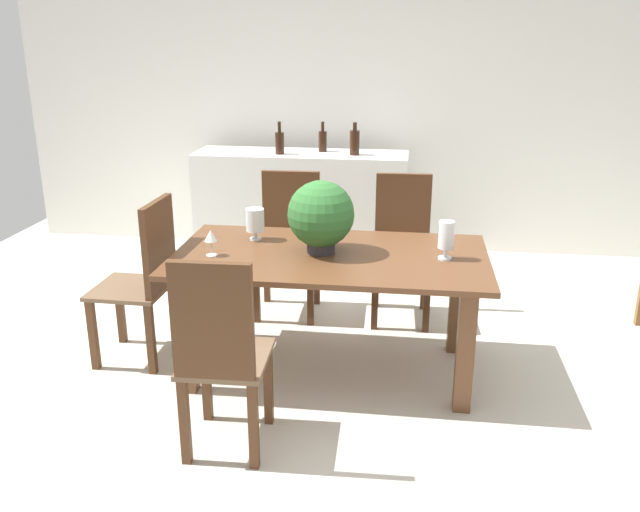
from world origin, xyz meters
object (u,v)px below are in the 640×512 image
object	(u,v)px
kitchen_counter	(301,208)
wine_bottle_amber	(323,141)
crystal_vase_center_near	(446,236)
chair_near_left	(220,351)
flower_centerpiece	(321,215)
wine_bottle_green	(355,142)
dining_table	(330,275)
chair_far_left	(289,235)
crystal_vase_left	(255,221)
wine_bottle_tall	(280,142)
chair_head_end	(146,274)
wine_glass	(211,237)
chair_far_right	(402,240)

from	to	relation	value
kitchen_counter	wine_bottle_amber	distance (m)	0.62
crystal_vase_center_near	chair_near_left	bearing A→B (deg)	-138.99
flower_centerpiece	wine_bottle_green	size ratio (longest dim) A/B	1.56
dining_table	crystal_vase_center_near	bearing A→B (deg)	-0.71
chair_far_left	flower_centerpiece	bearing A→B (deg)	-69.95
crystal_vase_left	flower_centerpiece	bearing A→B (deg)	-23.63
kitchen_counter	wine_bottle_tall	world-z (taller)	wine_bottle_tall
chair_far_left	wine_bottle_green	distance (m)	1.21
chair_head_end	wine_glass	xyz separation A→B (m)	(0.46, -0.12, 0.29)
wine_bottle_green	wine_bottle_tall	world-z (taller)	wine_bottle_tall
chair_head_end	crystal_vase_center_near	xyz separation A→B (m)	(1.79, -0.01, 0.31)
chair_head_end	wine_bottle_green	size ratio (longest dim) A/B	3.79
crystal_vase_left	wine_bottle_tall	bearing A→B (deg)	95.74
chair_near_left	flower_centerpiece	size ratio (longest dim) A/B	2.44
chair_far_left	crystal_vase_center_near	distance (m)	1.45
chair_far_left	chair_far_right	distance (m)	0.82
crystal_vase_left	wine_glass	distance (m)	0.38
chair_far_left	wine_bottle_amber	size ratio (longest dim) A/B	3.96
dining_table	crystal_vase_left	distance (m)	0.59
wine_glass	kitchen_counter	bearing A→B (deg)	85.17
crystal_vase_left	wine_bottle_green	bearing A→B (deg)	75.19
crystal_vase_left	crystal_vase_center_near	xyz separation A→B (m)	(1.14, -0.22, 0.01)
chair_head_end	kitchen_counter	world-z (taller)	chair_head_end
wine_glass	wine_bottle_green	distance (m)	2.19
dining_table	wine_bottle_tall	bearing A→B (deg)	109.11
kitchen_counter	wine_bottle_tall	distance (m)	0.62
crystal_vase_left	wine_bottle_amber	bearing A→B (deg)	84.68
chair_head_end	dining_table	bearing A→B (deg)	91.54
chair_far_left	wine_bottle_tall	world-z (taller)	wine_bottle_tall
chair_near_left	wine_bottle_green	xyz separation A→B (m)	(0.38, 2.88, 0.53)
crystal_vase_left	chair_far_right	bearing A→B (deg)	38.86
kitchen_counter	dining_table	bearing A→B (deg)	-76.07
chair_head_end	wine_bottle_tall	xyz separation A→B (m)	(0.47, 1.91, 0.51)
chair_near_left	chair_head_end	bearing A→B (deg)	-53.44
dining_table	chair_far_left	distance (m)	1.02
crystal_vase_left	wine_bottle_amber	xyz separation A→B (m)	(0.17, 1.87, 0.20)
wine_glass	wine_bottle_amber	distance (m)	2.24
flower_centerpiece	wine_bottle_tall	world-z (taller)	wine_bottle_tall
chair_far_left	chair_far_right	size ratio (longest dim) A/B	1.00
chair_far_left	crystal_vase_left	bearing A→B (deg)	-97.45
wine_glass	wine_bottle_green	world-z (taller)	wine_bottle_green
chair_head_end	flower_centerpiece	world-z (taller)	flower_centerpiece
wine_glass	chair_near_left	bearing A→B (deg)	-71.66
dining_table	chair_far_right	world-z (taller)	chair_far_right
kitchen_counter	wine_bottle_green	xyz separation A→B (m)	(0.46, -0.04, 0.60)
kitchen_counter	wine_bottle_amber	world-z (taller)	wine_bottle_amber
chair_far_right	wine_glass	xyz separation A→B (m)	(-1.08, -1.06, 0.30)
wine_bottle_amber	wine_bottle_tall	xyz separation A→B (m)	(-0.34, -0.17, 0.01)
chair_near_left	kitchen_counter	distance (m)	2.92
chair_head_end	wine_bottle_amber	bearing A→B (deg)	160.02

